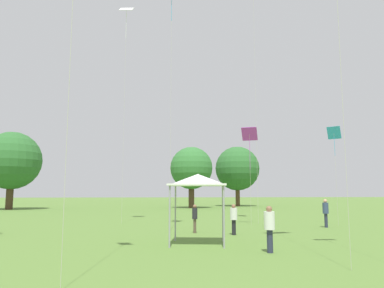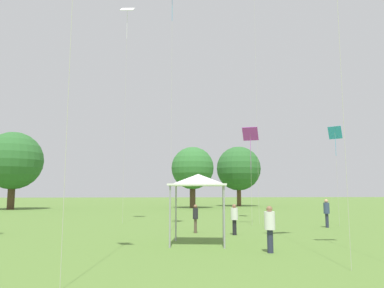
{
  "view_description": "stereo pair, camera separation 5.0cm",
  "coord_description": "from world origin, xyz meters",
  "px_view_note": "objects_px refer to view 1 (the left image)",
  "views": [
    {
      "loc": [
        -1.23,
        -4.87,
        2.2
      ],
      "look_at": [
        0.06,
        7.07,
        3.74
      ],
      "focal_mm": 35.0,
      "sensor_mm": 36.0,
      "label": 1
    },
    {
      "loc": [
        -1.18,
        -4.87,
        2.2
      ],
      "look_at": [
        0.06,
        7.07,
        3.74
      ],
      "focal_mm": 35.0,
      "sensor_mm": 36.0,
      "label": 2
    }
  ],
  "objects_px": {
    "person_standing_3": "(234,217)",
    "distant_tree_2": "(191,168)",
    "person_standing_4": "(326,211)",
    "distant_tree_0": "(237,169)",
    "kite_2": "(334,135)",
    "distant_tree_1": "(12,161)",
    "person_standing_1": "(195,216)",
    "canopy_tent": "(198,181)",
    "kite_8": "(249,136)",
    "person_standing_6": "(269,225)",
    "kite_7": "(126,18)"
  },
  "relations": [
    {
      "from": "kite_2",
      "to": "distant_tree_1",
      "type": "distance_m",
      "value": 39.57
    },
    {
      "from": "person_standing_1",
      "to": "distant_tree_2",
      "type": "relative_size",
      "value": 0.18
    },
    {
      "from": "person_standing_4",
      "to": "distant_tree_1",
      "type": "xyz_separation_m",
      "value": [
        -28.6,
        26.96,
        5.11
      ]
    },
    {
      "from": "person_standing_6",
      "to": "kite_2",
      "type": "distance_m",
      "value": 13.88
    },
    {
      "from": "kite_2",
      "to": "distant_tree_1",
      "type": "height_order",
      "value": "distant_tree_1"
    },
    {
      "from": "distant_tree_0",
      "to": "distant_tree_1",
      "type": "xyz_separation_m",
      "value": [
        -31.12,
        -7.91,
        0.31
      ]
    },
    {
      "from": "person_standing_1",
      "to": "kite_7",
      "type": "xyz_separation_m",
      "value": [
        -4.41,
        6.56,
        14.26
      ]
    },
    {
      "from": "canopy_tent",
      "to": "distant_tree_2",
      "type": "xyz_separation_m",
      "value": [
        3.53,
        35.66,
        2.78
      ]
    },
    {
      "from": "person_standing_6",
      "to": "kite_2",
      "type": "relative_size",
      "value": 0.26
    },
    {
      "from": "person_standing_3",
      "to": "kite_2",
      "type": "xyz_separation_m",
      "value": [
        7.99,
        4.5,
        5.08
      ]
    },
    {
      "from": "person_standing_3",
      "to": "kite_2",
      "type": "distance_m",
      "value": 10.48
    },
    {
      "from": "kite_8",
      "to": "person_standing_6",
      "type": "bearing_deg",
      "value": 146.32
    },
    {
      "from": "person_standing_4",
      "to": "distant_tree_0",
      "type": "distance_m",
      "value": 35.29
    },
    {
      "from": "kite_2",
      "to": "distant_tree_1",
      "type": "relative_size",
      "value": 0.67
    },
    {
      "from": "distant_tree_1",
      "to": "canopy_tent",
      "type": "bearing_deg",
      "value": -59.58
    },
    {
      "from": "canopy_tent",
      "to": "distant_tree_2",
      "type": "height_order",
      "value": "distant_tree_2"
    },
    {
      "from": "person_standing_6",
      "to": "distant_tree_0",
      "type": "relative_size",
      "value": 0.18
    },
    {
      "from": "person_standing_4",
      "to": "kite_8",
      "type": "distance_m",
      "value": 6.82
    },
    {
      "from": "person_standing_4",
      "to": "kite_2",
      "type": "bearing_deg",
      "value": 132.76
    },
    {
      "from": "canopy_tent",
      "to": "distant_tree_2",
      "type": "bearing_deg",
      "value": 84.35
    },
    {
      "from": "kite_8",
      "to": "distant_tree_1",
      "type": "distance_m",
      "value": 34.87
    },
    {
      "from": "person_standing_1",
      "to": "distant_tree_0",
      "type": "bearing_deg",
      "value": -44.13
    },
    {
      "from": "kite_2",
      "to": "kite_7",
      "type": "xyz_separation_m",
      "value": [
        -14.3,
        3.17,
        9.17
      ]
    },
    {
      "from": "person_standing_6",
      "to": "distant_tree_2",
      "type": "relative_size",
      "value": 0.2
    },
    {
      "from": "distant_tree_0",
      "to": "distant_tree_2",
      "type": "height_order",
      "value": "distant_tree_0"
    },
    {
      "from": "person_standing_4",
      "to": "distant_tree_1",
      "type": "height_order",
      "value": "distant_tree_1"
    },
    {
      "from": "kite_8",
      "to": "distant_tree_1",
      "type": "height_order",
      "value": "distant_tree_1"
    },
    {
      "from": "person_standing_3",
      "to": "distant_tree_2",
      "type": "bearing_deg",
      "value": 136.32
    },
    {
      "from": "person_standing_1",
      "to": "distant_tree_1",
      "type": "height_order",
      "value": "distant_tree_1"
    },
    {
      "from": "person_standing_6",
      "to": "distant_tree_1",
      "type": "bearing_deg",
      "value": -142.24
    },
    {
      "from": "person_standing_4",
      "to": "kite_7",
      "type": "xyz_separation_m",
      "value": [
        -12.92,
        4.3,
        14.13
      ]
    },
    {
      "from": "distant_tree_2",
      "to": "canopy_tent",
      "type": "bearing_deg",
      "value": -95.65
    },
    {
      "from": "person_standing_6",
      "to": "canopy_tent",
      "type": "height_order",
      "value": "canopy_tent"
    },
    {
      "from": "person_standing_1",
      "to": "kite_8",
      "type": "bearing_deg",
      "value": -72.6
    },
    {
      "from": "person_standing_3",
      "to": "canopy_tent",
      "type": "relative_size",
      "value": 0.53
    },
    {
      "from": "canopy_tent",
      "to": "kite_8",
      "type": "distance_m",
      "value": 10.33
    },
    {
      "from": "person_standing_1",
      "to": "canopy_tent",
      "type": "distance_m",
      "value": 4.72
    },
    {
      "from": "canopy_tent",
      "to": "person_standing_6",
      "type": "bearing_deg",
      "value": -46.67
    },
    {
      "from": "distant_tree_1",
      "to": "distant_tree_2",
      "type": "distance_m",
      "value": 23.35
    },
    {
      "from": "person_standing_4",
      "to": "distant_tree_2",
      "type": "height_order",
      "value": "distant_tree_2"
    },
    {
      "from": "distant_tree_2",
      "to": "kite_7",
      "type": "bearing_deg",
      "value": -106.99
    },
    {
      "from": "canopy_tent",
      "to": "distant_tree_2",
      "type": "distance_m",
      "value": 35.94
    },
    {
      "from": "person_standing_4",
      "to": "person_standing_6",
      "type": "relative_size",
      "value": 1.04
    },
    {
      "from": "person_standing_1",
      "to": "person_standing_4",
      "type": "height_order",
      "value": "person_standing_4"
    },
    {
      "from": "canopy_tent",
      "to": "kite_8",
      "type": "xyz_separation_m",
      "value": [
        4.64,
        8.62,
        3.3
      ]
    },
    {
      "from": "kite_2",
      "to": "distant_tree_2",
      "type": "xyz_separation_m",
      "value": [
        -6.74,
        27.91,
        -0.54
      ]
    },
    {
      "from": "canopy_tent",
      "to": "kite_8",
      "type": "relative_size",
      "value": 0.45
    },
    {
      "from": "kite_2",
      "to": "distant_tree_0",
      "type": "distance_m",
      "value": 33.76
    },
    {
      "from": "person_standing_3",
      "to": "canopy_tent",
      "type": "xyz_separation_m",
      "value": [
        -2.27,
        -3.25,
        1.76
      ]
    },
    {
      "from": "distant_tree_2",
      "to": "person_standing_1",
      "type": "bearing_deg",
      "value": -95.76
    }
  ]
}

